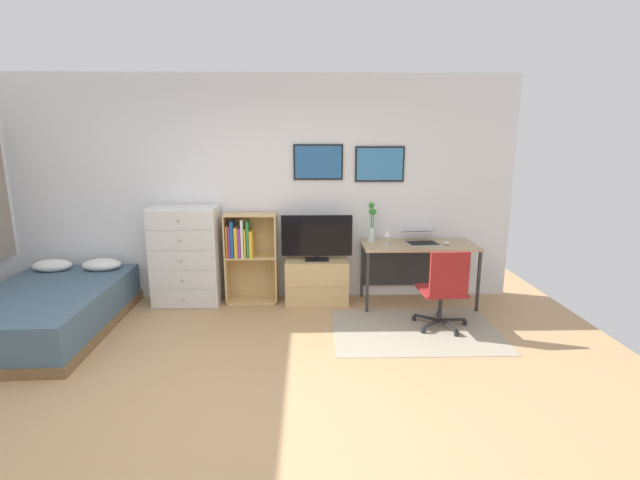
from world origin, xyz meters
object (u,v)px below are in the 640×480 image
object	(u,v)px
bed	(47,310)
laptop	(421,238)
bookshelf	(247,250)
tv_stand	(317,281)
wine_glass	(387,234)
bamboo_vase	(372,223)
office_chair	(445,288)
television	(317,238)
computer_mouse	(447,243)
desk	(417,253)
dresser	(186,256)

from	to	relation	value
bed	laptop	xyz separation A→B (m)	(4.03, 0.78, 0.57)
bookshelf	tv_stand	world-z (taller)	bookshelf
wine_glass	bamboo_vase	bearing A→B (deg)	123.63
laptop	bamboo_vase	world-z (taller)	bamboo_vase
office_chair	tv_stand	bearing A→B (deg)	142.88
tv_stand	television	world-z (taller)	television
bookshelf	computer_mouse	size ratio (longest dim) A/B	10.44
desk	office_chair	bearing A→B (deg)	-83.92
wine_glass	office_chair	bearing A→B (deg)	-56.61
office_chair	bookshelf	bearing A→B (deg)	153.46
laptop	dresser	bearing A→B (deg)	172.59
bookshelf	tv_stand	size ratio (longest dim) A/B	1.44
bookshelf	desk	xyz separation A→B (m)	(2.05, -0.07, -0.03)
bamboo_vase	laptop	bearing A→B (deg)	-11.10
bookshelf	laptop	world-z (taller)	bookshelf
desk	laptop	xyz separation A→B (m)	(0.03, -0.01, 0.20)
office_chair	computer_mouse	bearing A→B (deg)	69.85
dresser	office_chair	xyz separation A→B (m)	(2.85, -0.86, -0.13)
television	office_chair	distance (m)	1.59
laptop	bamboo_vase	size ratio (longest dim) A/B	0.92
television	wine_glass	xyz separation A→B (m)	(0.82, -0.12, 0.07)
bamboo_vase	wine_glass	size ratio (longest dim) A/B	2.61
bamboo_vase	computer_mouse	bearing A→B (deg)	-14.08
dresser	wine_glass	xyz separation A→B (m)	(2.37, -0.13, 0.29)
bookshelf	laptop	distance (m)	2.09
dresser	bookshelf	world-z (taller)	dresser
bed	laptop	size ratio (longest dim) A/B	4.79
dresser	laptop	distance (m)	2.80
bed	television	size ratio (longest dim) A/B	2.45
bookshelf	office_chair	world-z (taller)	bookshelf
dresser	bamboo_vase	size ratio (longest dim) A/B	2.51
television	bamboo_vase	bearing A→B (deg)	9.07
bed	bamboo_vase	xyz separation A→B (m)	(3.46, 0.89, 0.73)
computer_mouse	television	bearing A→B (deg)	175.90
tv_stand	bamboo_vase	bearing A→B (deg)	7.18
laptop	bookshelf	bearing A→B (deg)	170.66
tv_stand	bookshelf	bearing A→B (deg)	176.49
bamboo_vase	tv_stand	bearing A→B (deg)	-172.82
tv_stand	wine_glass	distance (m)	1.03
bookshelf	office_chair	distance (m)	2.34
bamboo_vase	wine_glass	bearing A→B (deg)	-56.37
dresser	bamboo_vase	xyz separation A→B (m)	(2.22, 0.10, 0.37)
bed	wine_glass	world-z (taller)	wine_glass
office_chair	computer_mouse	world-z (taller)	office_chair
office_chair	bamboo_vase	bearing A→B (deg)	120.28
office_chair	wine_glass	xyz separation A→B (m)	(-0.48, 0.73, 0.42)
wine_glass	bed	bearing A→B (deg)	-169.60
computer_mouse	dresser	bearing A→B (deg)	177.83
laptop	television	bearing A→B (deg)	172.58
bed	dresser	world-z (taller)	dresser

